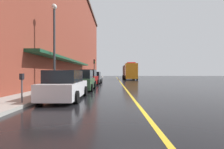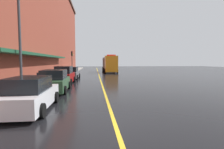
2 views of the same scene
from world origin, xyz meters
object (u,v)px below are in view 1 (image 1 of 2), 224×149
at_px(parked_car_1, 82,81).
at_px(parked_car_0, 65,86).
at_px(parking_meter_0, 22,83).
at_px(parking_meter_1, 67,78).
at_px(parked_car_2, 89,78).
at_px(parked_car_3, 95,78).
at_px(street_lamp_left, 54,37).
at_px(traffic_light_near, 94,65).
at_px(utility_truck, 129,72).

bearing_deg(parked_car_1, parked_car_0, 178.31).
relative_size(parking_meter_0, parking_meter_1, 1.00).
distance_m(parked_car_2, parked_car_3, 5.14).
xyz_separation_m(parked_car_2, street_lamp_left, (-1.93, -6.25, 3.52)).
xyz_separation_m(parked_car_1, parked_car_3, (-0.05, 10.31, -0.03)).
relative_size(parked_car_0, traffic_light_near, 1.06).
bearing_deg(utility_truck, parking_meter_1, -19.17).
relative_size(parked_car_0, parked_car_1, 1.02).
height_order(parking_meter_0, traffic_light_near, traffic_light_near).
bearing_deg(traffic_light_near, utility_truck, 17.46).
relative_size(parked_car_1, parking_meter_0, 3.36).
bearing_deg(street_lamp_left, parked_car_2, 72.84).
bearing_deg(parked_car_0, street_lamp_left, 25.89).
height_order(parked_car_0, parking_meter_1, parked_car_0).
relative_size(parked_car_1, parked_car_2, 1.06).
relative_size(parked_car_2, parking_meter_0, 3.17).
distance_m(utility_truck, street_lamp_left, 26.94).
height_order(utility_truck, parking_meter_0, utility_truck).
distance_m(parking_meter_1, street_lamp_left, 3.80).
height_order(parked_car_1, parking_meter_1, parked_car_1).
xyz_separation_m(parking_meter_0, traffic_light_near, (0.06, 28.95, 2.10)).
relative_size(parked_car_0, parked_car_2, 1.08).
xyz_separation_m(parked_car_0, traffic_light_near, (-1.39, 27.07, 2.38)).
distance_m(parked_car_2, parking_meter_0, 12.32).
bearing_deg(traffic_light_near, parking_meter_1, -90.17).
height_order(parked_car_2, utility_truck, utility_truck).
xyz_separation_m(utility_truck, parking_meter_1, (-7.91, -23.72, -0.74)).
distance_m(parked_car_0, parked_car_1, 5.19).
relative_size(parked_car_2, traffic_light_near, 0.98).
distance_m(parked_car_0, street_lamp_left, 5.86).
distance_m(parked_car_0, parking_meter_0, 2.39).
bearing_deg(parking_meter_1, parked_car_2, 73.68).
xyz_separation_m(parked_car_2, parked_car_3, (0.09, 5.14, -0.09)).
xyz_separation_m(utility_truck, traffic_light_near, (-7.85, -2.47, 1.36)).
xyz_separation_m(parked_car_3, traffic_light_near, (-1.36, 11.57, 2.37)).
bearing_deg(parking_meter_0, parking_meter_1, 90.00).
xyz_separation_m(parked_car_1, parked_car_2, (-0.14, 5.17, 0.06)).
relative_size(utility_truck, traffic_light_near, 2.20).
relative_size(utility_truck, parking_meter_1, 7.10).
bearing_deg(traffic_light_near, street_lamp_left, -91.65).
bearing_deg(traffic_light_near, parked_car_3, -83.31).
distance_m(parked_car_0, utility_truck, 30.26).
xyz_separation_m(parked_car_2, parking_meter_0, (-1.33, -12.24, 0.18)).
bearing_deg(utility_truck, parked_car_1, -15.54).
bearing_deg(parked_car_3, parked_car_0, -179.15).
height_order(parked_car_1, parking_meter_0, parked_car_1).
xyz_separation_m(parked_car_2, utility_truck, (6.59, 19.18, 0.92)).
relative_size(parked_car_1, traffic_light_near, 1.04).
relative_size(parked_car_2, street_lamp_left, 0.61).
bearing_deg(utility_truck, parking_meter_0, -14.85).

